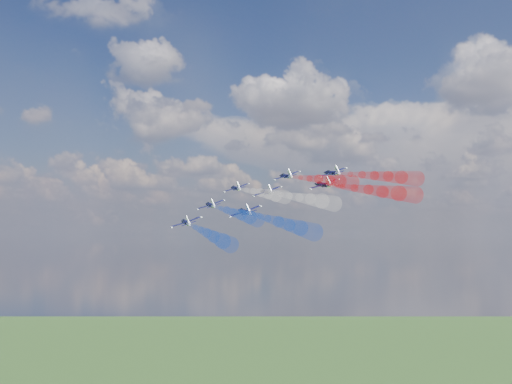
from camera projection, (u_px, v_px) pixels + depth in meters
The scene contains 16 objects.
jet_lead at pixel (236, 188), 199.37m from camera, with size 9.00×11.26×3.00m, color black, non-canonical shape.
trail_lead at pixel (260, 193), 175.99m from camera, with size 3.75×39.49×3.75m, color white, non-canonical shape.
jet_inner_left at pixel (210, 205), 184.71m from camera, with size 9.00×11.26×3.00m, color black, non-canonical shape.
trail_inner_left at pixel (234, 212), 161.32m from camera, with size 3.75×39.49×3.75m, color blue, non-canonical shape.
jet_inner_right at pixel (286, 176), 189.96m from camera, with size 9.00×11.26×3.00m, color black, non-canonical shape.
trail_inner_right at pixel (319, 179), 166.58m from camera, with size 3.75×39.49×3.75m, color red, non-canonical shape.
jet_outer_left at pixel (186, 222), 169.14m from camera, with size 9.00×11.26×3.00m, color black, non-canonical shape.
trail_outer_left at pixel (208, 233), 145.76m from camera, with size 3.75×39.49×3.75m, color blue, non-canonical shape.
jet_center_third at pixel (266, 192), 174.77m from camera, with size 9.00×11.26×3.00m, color black, non-canonical shape.
trail_center_third at pixel (300, 198), 151.39m from camera, with size 3.75×39.49×3.75m, color white, non-canonical shape.
jet_outer_right at pixel (332, 173), 179.68m from camera, with size 9.00×11.26×3.00m, color black, non-canonical shape.
trail_outer_right at pixel (374, 176), 156.30m from camera, with size 3.75×39.49×3.75m, color red, non-canonical shape.
jet_rear_left at pixel (245, 212), 158.57m from camera, with size 9.00×11.26×3.00m, color black, non-canonical shape.
trail_rear_left at pixel (278, 222), 135.19m from camera, with size 3.75×39.49×3.75m, color blue, non-canonical shape.
jet_rear_right at pixel (323, 185), 165.49m from camera, with size 9.00×11.26×3.00m, color black, non-canonical shape.
trail_rear_right at pixel (368, 190), 142.11m from camera, with size 3.75×39.49×3.75m, color red, non-canonical shape.
Camera 1 is at (91.61, -147.72, 133.79)m, focal length 42.93 mm.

